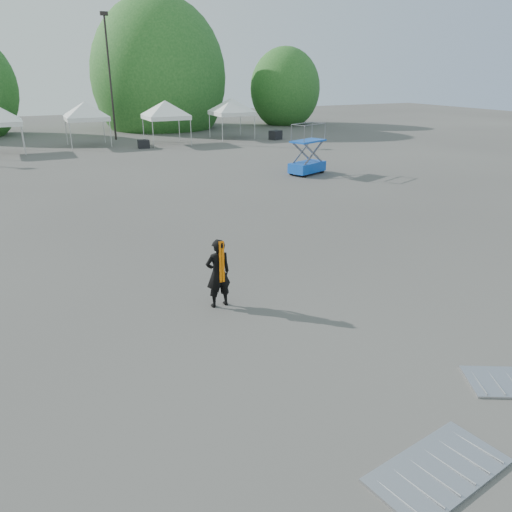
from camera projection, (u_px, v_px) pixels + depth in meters
name	position (u px, v px, depth m)	size (l,w,h in m)	color
ground	(233.00, 281.00, 13.98)	(120.00, 120.00, 0.00)	#474442
light_pole_east	(109.00, 70.00, 40.25)	(0.60, 0.25, 9.80)	black
tree_mid_e	(159.00, 77.00, 48.83)	(5.12, 5.12, 7.79)	#382314
tree_far_e	(285.00, 89.00, 52.87)	(3.84, 3.84, 5.84)	#382314
tent_e	(85.00, 105.00, 37.50)	(4.34, 4.34, 3.88)	silver
tent_f	(165.00, 104.00, 38.49)	(4.49, 4.49, 3.88)	silver
tent_g	(231.00, 101.00, 41.89)	(4.44, 4.44, 3.88)	silver
man	(218.00, 273.00, 12.20)	(0.65, 0.44, 1.75)	black
scissor_lift	(308.00, 149.00, 27.74)	(2.41, 1.80, 2.79)	#0E36B6
barrier_left	(438.00, 470.00, 7.32)	(2.33, 1.43, 0.07)	#A3A6AB
crate_mid	(144.00, 144.00, 37.41)	(0.81, 0.63, 0.63)	black
crate_east	(275.00, 135.00, 42.05)	(0.96, 0.74, 0.74)	black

